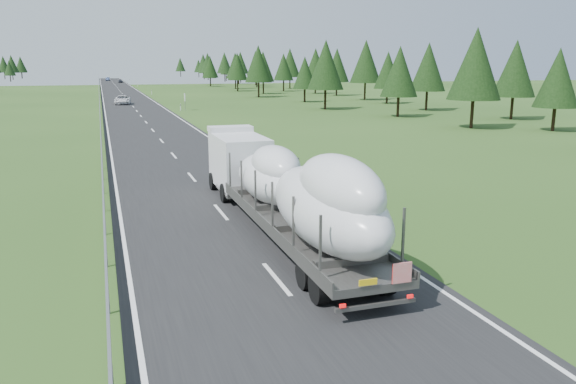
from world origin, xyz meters
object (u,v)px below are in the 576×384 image
object	(u,v)px
distant_van	(123,100)
distant_car_blue	(108,79)
boat_truck	(285,185)
distant_car_dark	(120,81)
highway_sign	(185,99)

from	to	relation	value
distant_van	distant_car_blue	size ratio (longest dim) A/B	1.25
boat_truck	distant_car_dark	bearing A→B (deg)	89.74
highway_sign	boat_truck	bearing A→B (deg)	-94.68
boat_truck	distant_car_blue	bearing A→B (deg)	90.79
distant_car_dark	distant_car_blue	distance (m)	30.62
distant_van	highway_sign	bearing A→B (deg)	-58.09
distant_van	distant_car_dark	xyz separation A→B (m)	(4.07, 124.41, -0.15)
distant_van	distant_car_dark	bearing A→B (deg)	93.07
highway_sign	distant_car_dark	size ratio (longest dim) A/B	0.69
highway_sign	distant_car_dark	distance (m)	141.35
distant_car_dark	distant_car_blue	bearing A→B (deg)	95.61
distant_car_blue	distant_van	bearing A→B (deg)	-86.69
boat_truck	distant_car_blue	size ratio (longest dim) A/B	4.18
distant_van	distant_car_blue	xyz separation A→B (m)	(-0.16, 154.74, -0.04)
distant_van	boat_truck	bearing A→B (deg)	-82.91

